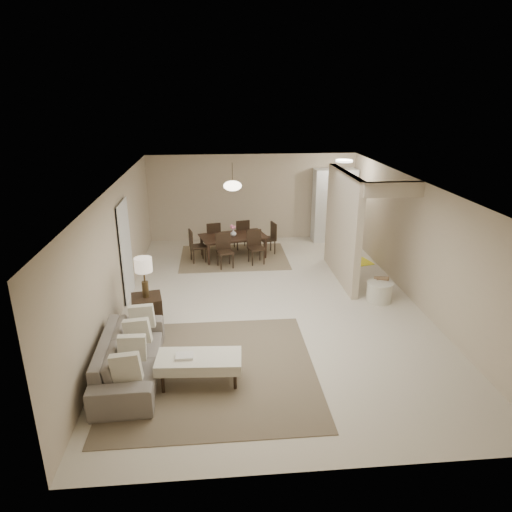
{
  "coord_description": "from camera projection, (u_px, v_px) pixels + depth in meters",
  "views": [
    {
      "loc": [
        -1.07,
        -8.55,
        4.14
      ],
      "look_at": [
        -0.3,
        0.01,
        1.05
      ],
      "focal_mm": 32.0,
      "sensor_mm": 36.0,
      "label": 1
    }
  ],
  "objects": [
    {
      "name": "partition",
      "position": [
        342.0,
        227.0,
        10.4
      ],
      "size": [
        0.15,
        2.5,
        2.5
      ],
      "primitive_type": "cube",
      "color": "#C3AF93",
      "rests_on": "floor"
    },
    {
      "name": "ceiling",
      "position": [
        272.0,
        184.0,
        8.66
      ],
      "size": [
        9.0,
        9.0,
        0.0
      ],
      "primitive_type": "plane",
      "rotation": [
        3.14,
        0.0,
        0.0
      ],
      "color": "white",
      "rests_on": "back_wall"
    },
    {
      "name": "back_wall",
      "position": [
        252.0,
        197.0,
        13.3
      ],
      "size": [
        6.0,
        0.0,
        6.0
      ],
      "primitive_type": "plane",
      "rotation": [
        1.57,
        0.0,
        0.0
      ],
      "color": "#C3AF93",
      "rests_on": "floor"
    },
    {
      "name": "pantry_cabinet",
      "position": [
        334.0,
        205.0,
        13.24
      ],
      "size": [
        1.2,
        0.55,
        2.1
      ],
      "primitive_type": "cube",
      "color": "silver",
      "rests_on": "floor"
    },
    {
      "name": "round_pouf",
      "position": [
        379.0,
        292.0,
        9.53
      ],
      "size": [
        0.54,
        0.54,
        0.42
      ],
      "primitive_type": "cylinder",
      "color": "beige",
      "rests_on": "floor"
    },
    {
      "name": "doorway",
      "position": [
        125.0,
        252.0,
        9.47
      ],
      "size": [
        0.04,
        0.9,
        2.04
      ],
      "primitive_type": "cube",
      "color": "black",
      "rests_on": "floor"
    },
    {
      "name": "yellow_mat",
      "position": [
        353.0,
        263.0,
        11.73
      ],
      "size": [
        1.08,
        0.81,
        0.01
      ],
      "primitive_type": "cube",
      "rotation": [
        0.0,
        0.0,
        0.26
      ],
      "color": "yellow",
      "rests_on": "floor"
    },
    {
      "name": "dining_chairs",
      "position": [
        234.0,
        242.0,
        11.99
      ],
      "size": [
        2.32,
        1.9,
        0.86
      ],
      "color": "black",
      "rests_on": "dining_rug"
    },
    {
      "name": "sofa",
      "position": [
        130.0,
        357.0,
        6.98
      ],
      "size": [
        2.24,
        0.93,
        0.65
      ],
      "primitive_type": "imported",
      "rotation": [
        0.0,
        0.0,
        1.6
      ],
      "color": "slate",
      "rests_on": "floor"
    },
    {
      "name": "flush_light",
      "position": [
        344.0,
        161.0,
        11.86
      ],
      "size": [
        0.44,
        0.44,
        0.05
      ],
      "primitive_type": "cylinder",
      "color": "white",
      "rests_on": "ceiling"
    },
    {
      "name": "left_wall",
      "position": [
        117.0,
        251.0,
        8.83
      ],
      "size": [
        0.0,
        9.0,
        9.0
      ],
      "primitive_type": "plane",
      "rotation": [
        1.57,
        0.0,
        1.57
      ],
      "color": "#C3AF93",
      "rests_on": "floor"
    },
    {
      "name": "living_rug",
      "position": [
        213.0,
        370.0,
        7.2
      ],
      "size": [
        3.2,
        3.2,
        0.01
      ],
      "primitive_type": "cube",
      "color": "brown",
      "rests_on": "floor"
    },
    {
      "name": "table_lamp",
      "position": [
        144.0,
        268.0,
        8.21
      ],
      "size": [
        0.32,
        0.32,
        0.76
      ],
      "color": "#4B3920",
      "rests_on": "side_table"
    },
    {
      "name": "dining_rug",
      "position": [
        234.0,
        257.0,
        12.14
      ],
      "size": [
        2.8,
        2.1,
        0.01
      ],
      "primitive_type": "cube",
      "color": "#756648",
      "rests_on": "floor"
    },
    {
      "name": "vase",
      "position": [
        233.0,
        233.0,
        11.91
      ],
      "size": [
        0.17,
        0.17,
        0.17
      ],
      "primitive_type": "imported",
      "rotation": [
        0.0,
        0.0,
        -0.05
      ],
      "color": "white",
      "rests_on": "dining_table"
    },
    {
      "name": "ottoman_bench",
      "position": [
        199.0,
        362.0,
        6.78
      ],
      "size": [
        1.29,
        0.65,
        0.45
      ],
      "rotation": [
        0.0,
        0.0,
        -0.06
      ],
      "color": "beige",
      "rests_on": "living_rug"
    },
    {
      "name": "right_wall",
      "position": [
        416.0,
        242.0,
        9.33
      ],
      "size": [
        0.0,
        9.0,
        9.0
      ],
      "primitive_type": "plane",
      "rotation": [
        1.57,
        0.0,
        -1.57
      ],
      "color": "#C3AF93",
      "rests_on": "floor"
    },
    {
      "name": "dining_table",
      "position": [
        234.0,
        247.0,
        12.04
      ],
      "size": [
        1.87,
        1.33,
        0.6
      ],
      "primitive_type": "imported",
      "rotation": [
        0.0,
        0.0,
        0.25
      ],
      "color": "black",
      "rests_on": "dining_rug"
    },
    {
      "name": "pendant_light",
      "position": [
        233.0,
        186.0,
        11.49
      ],
      "size": [
        0.46,
        0.46,
        0.71
      ],
      "color": "#4B3920",
      "rests_on": "ceiling"
    },
    {
      "name": "wicker_basket",
      "position": [
        380.0,
        292.0,
        9.65
      ],
      "size": [
        0.47,
        0.47,
        0.31
      ],
      "primitive_type": "cylinder",
      "rotation": [
        0.0,
        0.0,
        0.39
      ],
      "color": "olive",
      "rests_on": "floor"
    },
    {
      "name": "floor",
      "position": [
        270.0,
        303.0,
        9.5
      ],
      "size": [
        9.0,
        9.0,
        0.0
      ],
      "primitive_type": "plane",
      "color": "beige",
      "rests_on": "ground"
    },
    {
      "name": "side_table",
      "position": [
        147.0,
        311.0,
        8.5
      ],
      "size": [
        0.62,
        0.62,
        0.59
      ],
      "primitive_type": "cube",
      "rotation": [
        0.0,
        0.0,
        0.18
      ],
      "color": "black",
      "rests_on": "floor"
    }
  ]
}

